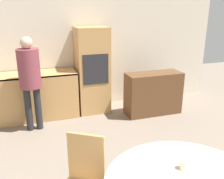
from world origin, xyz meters
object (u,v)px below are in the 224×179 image
at_px(cup, 184,165).
at_px(oven_unit, 92,70).
at_px(person_standing, 30,75).
at_px(sideboard, 153,93).
at_px(chair_far_left, 83,178).

bearing_deg(cup, oven_unit, 90.31).
distance_m(oven_unit, person_standing, 1.36).
relative_size(sideboard, chair_far_left, 1.17).
bearing_deg(chair_far_left, person_standing, 133.38).
relative_size(oven_unit, person_standing, 1.05).
height_order(person_standing, cup, person_standing).
height_order(sideboard, cup, sideboard).
bearing_deg(sideboard, person_standing, 179.70).
distance_m(chair_far_left, cup, 0.97).
xyz_separation_m(person_standing, cup, (1.26, -2.76, -0.25)).
distance_m(sideboard, cup, 2.99).
distance_m(oven_unit, sideboard, 1.35).
relative_size(oven_unit, sideboard, 1.54).
height_order(oven_unit, chair_far_left, oven_unit).
bearing_deg(person_standing, oven_unit, 23.30).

